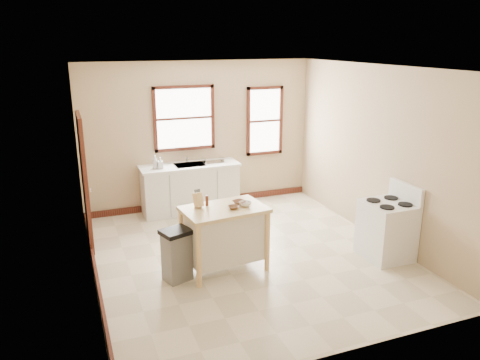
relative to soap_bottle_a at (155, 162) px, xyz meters
name	(u,v)px	position (x,y,z in m)	size (l,w,h in m)	color
floor	(248,255)	(0.94, -2.17, -1.04)	(5.00, 5.00, 0.00)	beige
ceiling	(249,68)	(0.94, -2.17, 1.76)	(5.00, 5.00, 0.00)	white
wall_back	(200,135)	(0.94, 0.33, 0.36)	(4.50, 0.04, 2.80)	tan
wall_left	(85,184)	(-1.31, -2.17, 0.36)	(0.04, 5.00, 2.80)	tan
wall_right	(378,154)	(3.19, -2.17, 0.36)	(0.04, 5.00, 2.80)	tan
window_main	(184,118)	(0.64, 0.31, 0.71)	(1.17, 0.06, 1.22)	black
window_side	(265,121)	(2.29, 0.31, 0.56)	(0.77, 0.06, 1.37)	black
door_left	(85,182)	(-1.27, -0.87, 0.01)	(0.06, 0.90, 2.10)	black
baseboard_back	(202,202)	(0.94, 0.30, -0.98)	(4.50, 0.04, 0.12)	black
baseboard_left	(97,277)	(-1.28, -2.17, -0.98)	(0.04, 5.00, 0.12)	black
sink_counter	(190,188)	(0.64, 0.03, -0.58)	(1.86, 0.62, 0.92)	silver
faucet	(187,157)	(0.64, 0.21, -0.01)	(0.03, 0.03, 0.22)	silver
soap_bottle_a	(155,162)	(0.00, 0.00, 0.00)	(0.09, 0.09, 0.24)	#B2B2B2
soap_bottle_b	(160,163)	(0.09, -0.04, -0.02)	(0.09, 0.09, 0.21)	#B2B2B2
dish_rack	(213,160)	(1.10, 0.01, -0.07)	(0.38, 0.28, 0.09)	silver
kitchen_island	(224,239)	(0.47, -2.45, -0.57)	(1.14, 0.73, 0.93)	#DFC783
knife_block	(198,200)	(0.15, -2.30, -0.01)	(0.10, 0.10, 0.20)	tan
pepper_grinder	(207,201)	(0.28, -2.28, -0.03)	(0.04, 0.04, 0.15)	#482213
bowl_a	(233,207)	(0.58, -2.53, -0.09)	(0.15, 0.15, 0.04)	brown
bowl_b	(239,202)	(0.73, -2.36, -0.09)	(0.17, 0.17, 0.04)	brown
bowl_c	(245,204)	(0.77, -2.48, -0.08)	(0.18, 0.18, 0.06)	white
trash_bin	(177,255)	(-0.23, -2.51, -0.67)	(0.38, 0.32, 0.73)	slate
gas_stove	(387,222)	(2.87, -2.94, -0.47)	(0.70, 0.70, 1.13)	white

